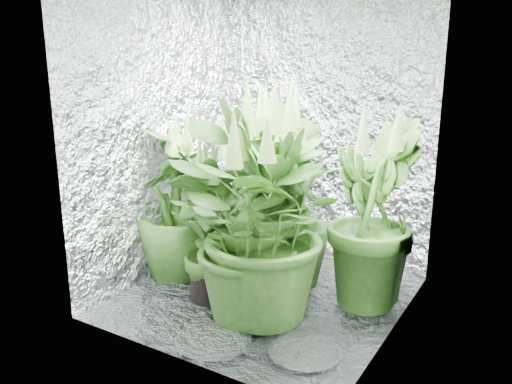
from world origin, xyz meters
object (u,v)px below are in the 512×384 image
object	(u,v)px
plant_a	(238,201)
plant_g	(262,204)
plant_h	(289,215)
plant_b	(278,188)
plant_d	(178,205)
circulation_fan	(385,267)
plant_f	(209,229)
plant_e	(255,228)
plant_c	(372,216)

from	to	relation	value
plant_a	plant_g	bearing A→B (deg)	-40.21
plant_h	plant_b	bearing A→B (deg)	134.60
plant_d	plant_h	xyz separation A→B (m)	(0.68, 0.27, -0.03)
plant_d	circulation_fan	size ratio (longest dim) A/B	3.09
circulation_fan	plant_d	bearing A→B (deg)	-165.38
plant_f	circulation_fan	bearing A→B (deg)	38.46
plant_a	plant_h	world-z (taller)	plant_a
plant_e	plant_g	bearing A→B (deg)	112.77
plant_f	plant_h	world-z (taller)	plant_h
plant_e	circulation_fan	world-z (taller)	plant_e
plant_g	circulation_fan	xyz separation A→B (m)	(0.58, 0.56, -0.47)
plant_e	plant_c	bearing A→B (deg)	49.92
plant_c	plant_f	xyz separation A→B (m)	(-0.86, -0.42, -0.11)
plant_g	plant_f	bearing A→B (deg)	-155.63
plant_c	plant_g	size ratio (longest dim) A/B	0.90
plant_d	plant_h	size ratio (longest dim) A/B	1.05
plant_a	plant_e	size ratio (longest dim) A/B	0.81
plant_b	plant_f	xyz separation A→B (m)	(-0.14, -0.60, -0.15)
plant_g	plant_e	bearing A→B (deg)	-67.23
plant_b	plant_e	distance (m)	0.77
plant_a	circulation_fan	size ratio (longest dim) A/B	3.01
plant_a	circulation_fan	world-z (taller)	plant_a
plant_c	plant_g	distance (m)	0.64
plant_h	plant_a	bearing A→B (deg)	174.20
plant_c	plant_h	distance (m)	0.54
plant_b	circulation_fan	size ratio (longest dim) A/B	3.59
plant_d	plant_f	distance (m)	0.39
plant_b	plant_c	world-z (taller)	plant_b
plant_f	plant_h	xyz separation A→B (m)	(0.33, 0.41, 0.04)
plant_e	plant_d	bearing A→B (deg)	160.27
plant_c	plant_h	bearing A→B (deg)	-179.27
plant_a	plant_c	distance (m)	0.94
plant_g	plant_h	xyz separation A→B (m)	(0.03, 0.28, -0.13)
plant_e	plant_g	size ratio (longest dim) A/B	1.00
plant_f	circulation_fan	world-z (taller)	plant_f
plant_h	circulation_fan	xyz separation A→B (m)	(0.55, 0.29, -0.33)
plant_a	plant_d	size ratio (longest dim) A/B	0.98
plant_g	plant_h	size ratio (longest dim) A/B	1.26
plant_b	plant_d	distance (m)	0.68
plant_g	circulation_fan	world-z (taller)	plant_g
plant_e	plant_f	distance (m)	0.44
plant_b	plant_c	bearing A→B (deg)	-14.17
plant_a	plant_h	bearing A→B (deg)	-5.80
plant_e	circulation_fan	size ratio (longest dim) A/B	3.72
plant_b	plant_e	world-z (taller)	plant_b
plant_f	plant_e	bearing A→B (deg)	-17.67
plant_e	plant_h	bearing A→B (deg)	97.87
plant_b	plant_e	xyz separation A→B (m)	(0.26, -0.72, -0.03)
plant_d	circulation_fan	distance (m)	1.40
plant_c	plant_g	xyz separation A→B (m)	(-0.57, -0.28, 0.06)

